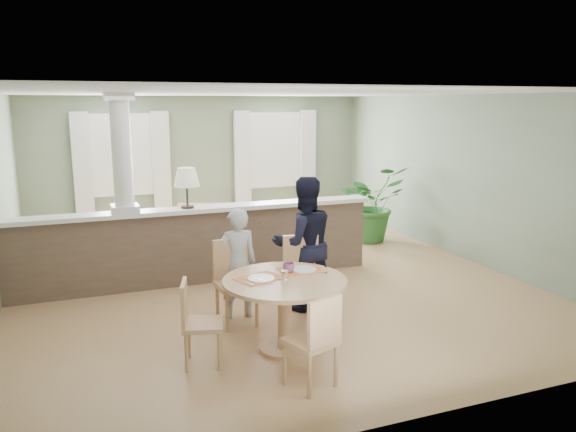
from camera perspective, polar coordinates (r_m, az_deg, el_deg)
name	(u,v)px	position (r m, az deg, el deg)	size (l,w,h in m)	color
ground	(263,279)	(8.38, -2.52, -6.42)	(8.00, 8.00, 0.00)	tan
room_shell	(247,153)	(8.60, -4.16, 6.37)	(7.02, 8.02, 2.71)	gray
pony_wall	(193,235)	(8.13, -9.62, -1.96)	(5.32, 0.38, 2.70)	brown
sofa	(241,232)	(9.53, -4.77, -1.59)	(2.89, 1.13, 0.85)	#89644B
houseplant	(370,203)	(10.63, 8.37, 1.28)	(1.28, 1.11, 1.42)	#2A6729
dining_table	(285,294)	(5.89, -0.34, -7.89)	(1.29, 1.29, 0.88)	tan
chair_far_boy	(234,278)	(6.68, -5.50, -6.25)	(0.48, 0.48, 0.99)	tan
chair_far_man	(302,274)	(6.78, 1.44, -5.88)	(0.55, 0.55, 1.00)	tan
chair_near	(316,338)	(5.17, 2.86, -12.23)	(0.52, 0.52, 0.90)	tan
chair_side	(196,319)	(5.70, -9.34, -10.31)	(0.48, 0.48, 0.87)	tan
child_person	(237,263)	(6.78, -5.17, -4.82)	(0.49, 0.32, 1.35)	#A5A5AA
man_person	(304,244)	(7.02, 1.63, -2.82)	(0.82, 0.64, 1.69)	black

